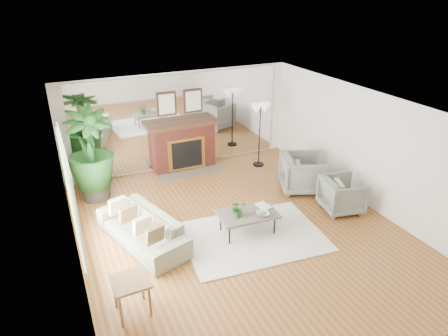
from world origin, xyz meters
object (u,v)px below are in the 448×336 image
fireplace (184,145)px  floor_lamp (260,113)px  armchair_front (342,195)px  potted_ficus (90,152)px  sofa (142,229)px  armchair_back (302,173)px  coffee_table (248,215)px  side_table (131,286)px

fireplace → floor_lamp: size_ratio=1.21×
armchair_front → potted_ficus: (-4.70, 2.76, 0.76)m
sofa → armchair_back: armchair_back is taller
coffee_table → armchair_front: armchair_front is taller
armchair_back → fireplace: bearing=65.4°
side_table → coffee_table: bearing=24.3°
armchair_front → floor_lamp: size_ratio=0.48×
armchair_front → side_table: armchair_front is taller
armchair_back → armchair_front: bearing=-145.6°
sofa → potted_ficus: (-0.53, 2.14, 0.82)m
potted_ficus → side_table: bearing=-90.7°
potted_ficus → floor_lamp: (4.24, 0.04, 0.32)m
sofa → potted_ficus: bearing=176.5°
potted_ficus → fireplace: bearing=15.7°
armchair_front → floor_lamp: floor_lamp is taller
potted_ficus → coffee_table: bearing=-47.5°
coffee_table → armchair_front: size_ratio=1.43×
coffee_table → floor_lamp: bearing=57.0°
armchair_back → side_table: 5.02m
armchair_back → sofa: bearing=120.3°
armchair_front → side_table: size_ratio=1.37×
armchair_front → side_table: (-4.75, -1.07, 0.13)m
armchair_back → floor_lamp: size_ratio=0.57×
coffee_table → potted_ficus: 3.72m
fireplace → armchair_back: bearing=-47.4°
coffee_table → potted_ficus: size_ratio=0.55×
sofa → armchair_back: (3.94, 0.52, 0.13)m
armchair_back → armchair_front: 1.16m
armchair_back → potted_ficus: bearing=92.9°
sofa → armchair_front: armchair_front is taller
armchair_back → floor_lamp: bearing=30.6°
side_table → potted_ficus: size_ratio=0.28×
coffee_table → armchair_front: (2.24, -0.06, -0.04)m
armchair_front → sofa: bearing=93.6°
sofa → armchair_front: (4.18, -0.61, 0.07)m
potted_ficus → floor_lamp: potted_ficus is taller
armchair_front → floor_lamp: 3.03m
armchair_back → floor_lamp: (-0.23, 1.66, 1.01)m
floor_lamp → armchair_back: bearing=-82.1°
armchair_back → armchair_front: (0.23, -1.14, -0.07)m
sofa → floor_lamp: 4.46m
armchair_back → potted_ficus: (-4.47, 1.62, 0.69)m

